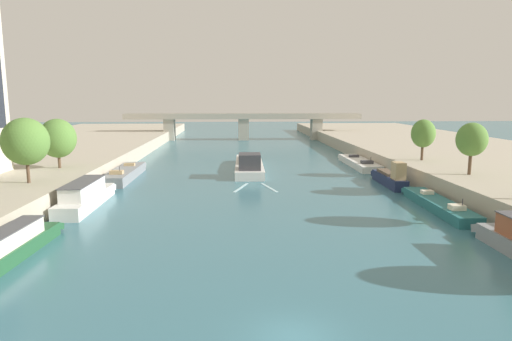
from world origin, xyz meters
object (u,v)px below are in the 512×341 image
at_px(moored_boat_right_second, 390,178).
at_px(tree_right_distant, 423,134).
at_px(moored_boat_right_far, 359,163).
at_px(tree_right_second, 472,140).
at_px(moored_boat_left_downstream, 125,173).
at_px(bridge_far, 243,123).
at_px(moored_boat_right_midway, 438,204).
at_px(tree_left_third, 58,138).
at_px(barge_midriver, 249,165).
at_px(moored_boat_left_near, 86,196).
at_px(tree_left_far, 26,142).
at_px(moored_boat_left_upstream, 15,244).

height_order(moored_boat_right_second, tree_right_distant, tree_right_distant).
xyz_separation_m(moored_boat_right_far, tree_right_second, (6.36, -23.42, 6.01)).
xyz_separation_m(moored_boat_left_downstream, bridge_far, (18.32, 58.85, 3.95)).
bearing_deg(moored_boat_right_midway, tree_right_distant, 71.62).
bearing_deg(moored_boat_left_downstream, tree_left_third, -138.24).
bearing_deg(bridge_far, barge_midriver, -90.38).
height_order(moored_boat_left_near, moored_boat_right_far, moored_boat_left_near).
bearing_deg(tree_left_third, tree_right_second, -8.65).
height_order(moored_boat_left_near, tree_left_third, tree_left_third).
bearing_deg(moored_boat_left_downstream, tree_left_far, -110.60).
relative_size(barge_midriver, tree_left_far, 3.03).
relative_size(moored_boat_left_upstream, moored_boat_left_near, 0.86).
height_order(moored_boat_left_upstream, moored_boat_right_far, moored_boat_left_upstream).
relative_size(moored_boat_right_midway, tree_left_far, 2.17).
bearing_deg(moored_boat_right_midway, moored_boat_left_downstream, 151.27).
xyz_separation_m(moored_boat_right_midway, bridge_far, (-18.11, 78.82, 4.12)).
bearing_deg(moored_boat_right_second, moored_boat_right_midway, -87.90).
bearing_deg(moored_boat_left_upstream, barge_midriver, 64.06).
distance_m(moored_boat_left_downstream, moored_boat_right_far, 37.95).
bearing_deg(tree_left_third, tree_left_far, -86.35).
bearing_deg(bridge_far, tree_right_distant, -67.92).
bearing_deg(barge_midriver, tree_left_third, -155.14).
distance_m(barge_midriver, moored_boat_left_upstream, 41.49).
bearing_deg(barge_midriver, moored_boat_right_far, 13.29).
relative_size(moored_boat_left_near, bridge_far, 0.21).
relative_size(moored_boat_left_upstream, tree_right_distant, 1.99).
bearing_deg(moored_boat_left_near, moored_boat_right_second, 15.10).
bearing_deg(barge_midriver, tree_left_far, -138.07).
distance_m(moored_boat_left_near, moored_boat_right_far, 45.42).
bearing_deg(moored_boat_left_near, tree_right_second, 4.47).
bearing_deg(tree_left_far, moored_boat_left_upstream, -69.51).
relative_size(moored_boat_left_downstream, moored_boat_right_midway, 1.06).
bearing_deg(moored_boat_right_midway, barge_midriver, 126.01).
xyz_separation_m(moored_boat_left_near, moored_boat_right_midway, (36.45, -3.03, -0.65)).
height_order(tree_left_third, tree_right_second, tree_left_third).
relative_size(moored_boat_right_midway, moored_boat_right_second, 1.42).
xyz_separation_m(moored_boat_left_upstream, moored_boat_left_downstream, (0.19, 31.87, -0.25)).
distance_m(barge_midriver, moored_boat_left_near, 28.70).
bearing_deg(moored_boat_left_near, bridge_far, 76.40).
xyz_separation_m(tree_left_far, tree_right_second, (49.08, 2.58, -0.26)).
distance_m(tree_right_second, tree_right_distant, 12.40).
bearing_deg(tree_right_second, moored_boat_left_upstream, -157.04).
height_order(barge_midriver, bridge_far, bridge_far).
height_order(moored_boat_right_second, moored_boat_right_far, moored_boat_right_second).
bearing_deg(tree_right_distant, moored_boat_right_far, 118.61).
bearing_deg(moored_boat_right_second, moored_boat_right_far, 87.66).
height_order(moored_boat_left_downstream, moored_boat_right_second, moored_boat_right_second).
xyz_separation_m(moored_boat_left_downstream, tree_right_distant, (42.67, -1.17, 5.60)).
xyz_separation_m(barge_midriver, tree_left_far, (-24.03, -21.59, 5.82)).
relative_size(barge_midriver, tree_right_distant, 3.53).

